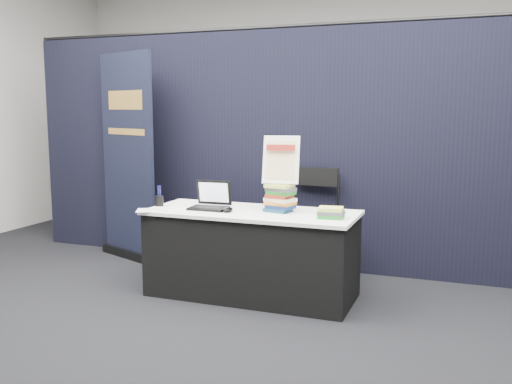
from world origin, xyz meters
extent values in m
plane|color=black|center=(0.00, 0.00, 0.00)|extent=(8.00, 8.00, 0.00)
cube|color=#B8B5AE|center=(0.00, 4.00, 1.75)|extent=(8.00, 0.02, 3.50)
cube|color=black|center=(0.00, 1.60, 1.20)|extent=(6.00, 0.08, 2.40)
cube|color=black|center=(0.00, 0.55, 0.36)|extent=(1.76, 0.71, 0.72)
cube|color=silver|center=(0.00, 0.55, 0.73)|extent=(1.80, 0.75, 0.03)
cube|color=black|center=(-0.37, 0.47, 0.76)|extent=(0.33, 0.24, 0.02)
cube|color=black|center=(-0.37, 0.58, 0.88)|extent=(0.32, 0.08, 0.22)
cube|color=white|center=(-0.37, 0.57, 0.88)|extent=(0.27, 0.05, 0.17)
ellipsoid|color=black|center=(-0.17, 0.43, 0.77)|extent=(0.09, 0.13, 0.04)
cube|color=silver|center=(-0.80, 0.27, 0.75)|extent=(0.34, 0.30, 0.00)
cube|color=white|center=(-0.55, 0.43, 0.75)|extent=(0.35, 0.28, 0.00)
cube|color=silver|center=(-0.37, 0.36, 0.75)|extent=(0.27, 0.20, 0.00)
cylinder|color=black|center=(-0.86, 0.48, 0.80)|extent=(0.10, 0.10, 0.09)
cube|color=#164154|center=(0.24, 0.60, 0.76)|extent=(0.25, 0.22, 0.03)
cube|color=#122350|center=(0.24, 0.60, 0.79)|extent=(0.25, 0.22, 0.03)
cube|color=orange|center=(0.24, 0.60, 0.82)|extent=(0.25, 0.22, 0.03)
cube|color=beige|center=(0.24, 0.60, 0.85)|extent=(0.25, 0.22, 0.03)
cube|color=maroon|center=(0.24, 0.60, 0.88)|extent=(0.25, 0.22, 0.03)
cube|color=#1E7422|center=(0.24, 0.60, 0.91)|extent=(0.25, 0.22, 0.03)
cube|color=#444549|center=(0.24, 0.60, 0.94)|extent=(0.25, 0.22, 0.03)
cube|color=#D2D956|center=(0.24, 0.60, 0.97)|extent=(0.25, 0.22, 0.03)
cube|color=#1E7422|center=(0.71, 0.47, 0.76)|extent=(0.22, 0.18, 0.03)
cube|color=#444549|center=(0.71, 0.47, 0.79)|extent=(0.22, 0.18, 0.03)
cube|color=#D2D956|center=(0.71, 0.47, 0.82)|extent=(0.22, 0.18, 0.03)
cube|color=black|center=(0.24, 0.58, 1.00)|extent=(0.20, 0.05, 0.02)
cylinder|color=black|center=(0.15, 0.67, 1.12)|extent=(0.03, 0.10, 0.30)
cylinder|color=black|center=(0.32, 0.67, 1.12)|extent=(0.03, 0.10, 0.30)
cube|color=white|center=(0.24, 0.63, 1.19)|extent=(0.32, 0.17, 0.40)
cube|color=beige|center=(0.24, 0.62, 1.19)|extent=(0.26, 0.13, 0.32)
cube|color=maroon|center=(0.24, 0.62, 1.29)|extent=(0.25, 0.06, 0.05)
cube|color=black|center=(-1.70, 1.24, 0.04)|extent=(0.90, 0.45, 0.09)
cube|color=black|center=(-1.70, 1.26, 1.10)|extent=(0.83, 0.36, 2.20)
cube|color=#BF8C3B|center=(-1.70, 1.25, 1.71)|extent=(0.56, 0.23, 0.20)
cube|color=#BF8C3B|center=(-1.70, 1.25, 1.38)|extent=(0.61, 0.25, 0.07)
cylinder|color=black|center=(0.09, 1.03, 0.25)|extent=(0.02, 0.02, 0.51)
cylinder|color=black|center=(0.54, 1.03, 0.25)|extent=(0.02, 0.02, 0.51)
cylinder|color=black|center=(0.09, 1.48, 0.25)|extent=(0.02, 0.02, 0.51)
cylinder|color=black|center=(0.54, 1.48, 0.25)|extent=(0.02, 0.02, 0.51)
cube|color=black|center=(0.32, 1.25, 0.53)|extent=(0.51, 0.51, 0.04)
cube|color=black|center=(0.32, 1.48, 0.96)|extent=(0.45, 0.07, 0.18)
camera|label=1|loc=(1.74, -3.92, 1.61)|focal=40.00mm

